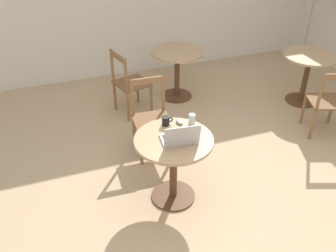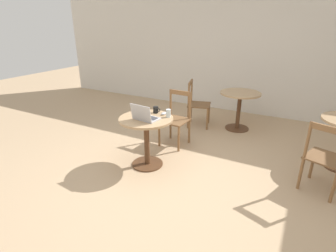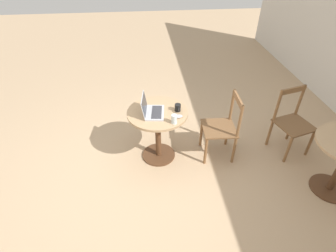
{
  "view_description": "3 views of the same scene",
  "coord_description": "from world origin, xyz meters",
  "px_view_note": "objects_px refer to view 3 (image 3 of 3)",
  "views": [
    {
      "loc": [
        -1.4,
        -2.31,
        2.63
      ],
      "look_at": [
        -0.36,
        0.59,
        0.61
      ],
      "focal_mm": 40.0,
      "sensor_mm": 36.0,
      "label": 1
    },
    {
      "loc": [
        1.36,
        -2.47,
        1.88
      ],
      "look_at": [
        -0.15,
        0.33,
        0.61
      ],
      "focal_mm": 28.0,
      "sensor_mm": 36.0,
      "label": 2
    },
    {
      "loc": [
        2.12,
        0.1,
        2.43
      ],
      "look_at": [
        -0.27,
        0.35,
        0.6
      ],
      "focal_mm": 28.0,
      "sensor_mm": 36.0,
      "label": 3
    }
  ],
  "objects_px": {
    "chair_far_left": "(292,122)",
    "drinking_glass": "(174,119)",
    "mug": "(178,108)",
    "laptop": "(152,110)",
    "cafe_table_near": "(158,124)",
    "chair_near_back": "(222,128)",
    "mouse": "(178,116)"
  },
  "relations": [
    {
      "from": "chair_far_left",
      "to": "mouse",
      "type": "distance_m",
      "value": 1.53
    },
    {
      "from": "cafe_table_near",
      "to": "drinking_glass",
      "type": "bearing_deg",
      "value": 34.14
    },
    {
      "from": "cafe_table_near",
      "to": "mug",
      "type": "height_order",
      "value": "mug"
    },
    {
      "from": "cafe_table_near",
      "to": "drinking_glass",
      "type": "height_order",
      "value": "drinking_glass"
    },
    {
      "from": "mug",
      "to": "drinking_glass",
      "type": "bearing_deg",
      "value": -17.01
    },
    {
      "from": "chair_near_back",
      "to": "drinking_glass",
      "type": "bearing_deg",
      "value": -72.2
    },
    {
      "from": "chair_far_left",
      "to": "mug",
      "type": "distance_m",
      "value": 1.52
    },
    {
      "from": "chair_far_left",
      "to": "drinking_glass",
      "type": "relative_size",
      "value": 8.06
    },
    {
      "from": "cafe_table_near",
      "to": "chair_near_back",
      "type": "height_order",
      "value": "chair_near_back"
    },
    {
      "from": "chair_near_back",
      "to": "mouse",
      "type": "xyz_separation_m",
      "value": [
        0.1,
        -0.58,
        0.29
      ]
    },
    {
      "from": "chair_near_back",
      "to": "drinking_glass",
      "type": "distance_m",
      "value": 0.75
    },
    {
      "from": "chair_near_back",
      "to": "chair_far_left",
      "type": "relative_size",
      "value": 1.0
    },
    {
      "from": "chair_near_back",
      "to": "drinking_glass",
      "type": "height_order",
      "value": "chair_near_back"
    },
    {
      "from": "cafe_table_near",
      "to": "laptop",
      "type": "distance_m",
      "value": 0.24
    },
    {
      "from": "chair_near_back",
      "to": "mug",
      "type": "relative_size",
      "value": 7.98
    },
    {
      "from": "chair_far_left",
      "to": "mug",
      "type": "relative_size",
      "value": 7.98
    },
    {
      "from": "drinking_glass",
      "to": "cafe_table_near",
      "type": "bearing_deg",
      "value": -145.86
    },
    {
      "from": "laptop",
      "to": "mug",
      "type": "xyz_separation_m",
      "value": [
        -0.02,
        0.31,
        -0.0
      ]
    },
    {
      "from": "laptop",
      "to": "drinking_glass",
      "type": "xyz_separation_m",
      "value": [
        0.21,
        0.24,
        0.01
      ]
    },
    {
      "from": "chair_far_left",
      "to": "drinking_glass",
      "type": "xyz_separation_m",
      "value": [
        0.22,
        -1.56,
        0.33
      ]
    },
    {
      "from": "cafe_table_near",
      "to": "chair_near_back",
      "type": "relative_size",
      "value": 0.83
    },
    {
      "from": "chair_near_back",
      "to": "laptop",
      "type": "relative_size",
      "value": 2.53
    },
    {
      "from": "chair_near_back",
      "to": "cafe_table_near",
      "type": "bearing_deg",
      "value": -92.9
    },
    {
      "from": "chair_near_back",
      "to": "chair_far_left",
      "type": "xyz_separation_m",
      "value": [
        -0.01,
        0.92,
        0.0
      ]
    },
    {
      "from": "cafe_table_near",
      "to": "mug",
      "type": "bearing_deg",
      "value": 87.3
    },
    {
      "from": "mug",
      "to": "drinking_glass",
      "type": "distance_m",
      "value": 0.25
    },
    {
      "from": "cafe_table_near",
      "to": "mouse",
      "type": "xyz_separation_m",
      "value": [
        0.14,
        0.23,
        0.19
      ]
    },
    {
      "from": "laptop",
      "to": "chair_near_back",
      "type": "bearing_deg",
      "value": 89.39
    },
    {
      "from": "laptop",
      "to": "chair_far_left",
      "type": "bearing_deg",
      "value": 90.14
    },
    {
      "from": "chair_near_back",
      "to": "drinking_glass",
      "type": "relative_size",
      "value": 8.06
    },
    {
      "from": "drinking_glass",
      "to": "mug",
      "type": "bearing_deg",
      "value": 162.99
    },
    {
      "from": "chair_far_left",
      "to": "mug",
      "type": "xyz_separation_m",
      "value": [
        -0.02,
        -1.48,
        0.32
      ]
    }
  ]
}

